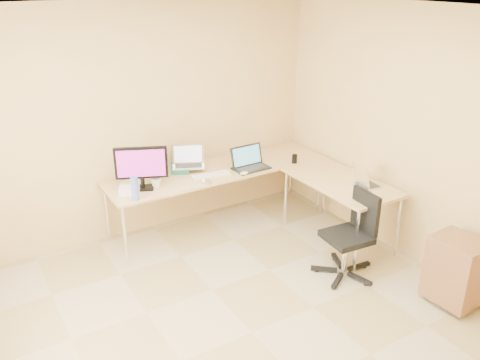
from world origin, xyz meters
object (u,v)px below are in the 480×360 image
laptop_center (188,157)px  desk_fan (134,167)px  desk_main (220,197)px  mug (156,183)px  water_bottle (135,189)px  laptop_return (368,177)px  desk_return (339,210)px  keyboard (211,175)px  cabinet (455,270)px  monitor (142,168)px  laptop_black (251,158)px  office_chair (347,231)px

laptop_center → desk_fan: size_ratio=1.18×
desk_main → mug: 0.93m
desk_main → water_bottle: size_ratio=10.87×
laptop_center → laptop_return: 2.00m
desk_return → water_bottle: (-2.10, 0.70, 0.49)m
desk_main → water_bottle: (-1.13, -0.30, 0.49)m
keyboard → mug: bearing=-172.7°
keyboard → cabinet: bearing=-53.1°
monitor → desk_fan: (0.01, 0.27, -0.08)m
laptop_black → water_bottle: (-1.45, -0.11, -0.01)m
laptop_return → office_chair: bearing=126.4°
mug → office_chair: (1.38, -1.47, -0.28)m
monitor → laptop_black: (1.28, -0.12, -0.10)m
monitor → cabinet: bearing=-25.8°
desk_return → laptop_center: (-1.30, 1.14, 0.53)m
desk_return → cabinet: bearing=-86.5°
mug → water_bottle: 0.36m
monitor → cabinet: monitor is taller
desk_fan → office_chair: bearing=-61.4°
keyboard → desk_main: bearing=43.7°
laptop_center → water_bottle: (-0.80, -0.44, -0.04)m
monitor → office_chair: monitor is taller
mug → cabinet: size_ratio=0.18×
laptop_center → keyboard: bearing=-38.5°
desk_main → laptop_return: 1.74m
desk_main → mug: (-0.83, -0.11, 0.42)m
laptop_black → mug: laptop_black is taller
monitor → office_chair: 2.19m
desk_return → office_chair: (-0.42, -0.58, 0.14)m
keyboard → mug: mug is taller
keyboard → laptop_center: bearing=125.5°
desk_main → cabinet: 2.68m
desk_main → desk_return: same height
desk_return → mug: mug is taller
monitor → laptop_return: bearing=-5.9°
monitor → laptop_return: monitor is taller
keyboard → laptop_return: size_ratio=1.41×
keyboard → desk_fan: 0.84m
laptop_return → office_chair: office_chair is taller
monitor → mug: (0.13, -0.04, -0.18)m
laptop_black → cabinet: size_ratio=0.67×
laptop_black → desk_fan: size_ratio=1.35×
desk_main → laptop_return: bearing=-48.5°
keyboard → desk_fan: bearing=165.5°
laptop_black → keyboard: size_ratio=0.93×
monitor → desk_fan: bearing=111.4°
desk_return → cabinet: (0.09, -1.46, -0.01)m
desk_return → keyboard: keyboard is taller
laptop_center → cabinet: (1.39, -2.60, -0.53)m
monitor → cabinet: size_ratio=0.88×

